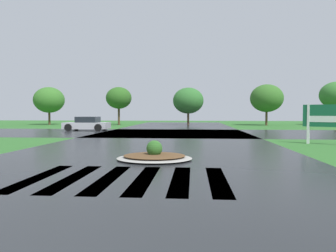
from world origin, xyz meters
The scene contains 7 objects.
asphalt_roadway centered at (0.00, 10.00, 0.00)m, with size 11.91×80.00×0.01m, color #232628.
asphalt_cross_road centered at (0.00, 22.69, 0.00)m, with size 90.00×10.71×0.01m, color #232628.
crosswalk_stripes centered at (0.00, 5.32, 0.00)m, with size 4.95×3.41×0.01m.
estate_billboard centered at (8.55, 14.24, 1.38)m, with size 2.19×1.29×2.11m.
median_island centered at (0.31, 8.47, 0.13)m, with size 2.63×2.27×0.68m.
car_dark_suv centered at (-8.04, 25.52, 0.59)m, with size 4.01×2.18×1.27m.
background_treeline centered at (2.04, 38.90, 3.49)m, with size 41.68×5.35×5.61m.
Camera 1 is at (1.66, -2.24, 1.65)m, focal length 33.29 mm.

